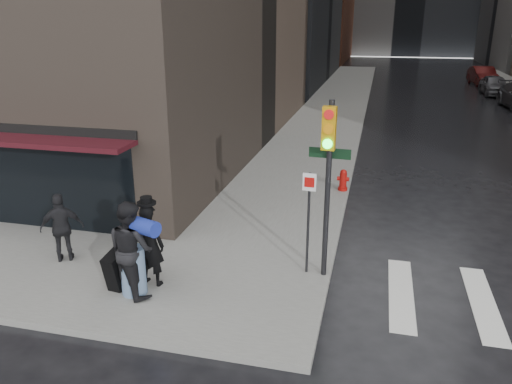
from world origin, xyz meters
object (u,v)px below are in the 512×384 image
man_jeans (131,248)px  parked_car_5 (483,76)px  man_greycoat (62,228)px  fire_hydrant (343,181)px  parked_car_4 (494,85)px  man_overcoat (143,248)px  traffic_light (326,167)px

man_jeans → parked_car_5: (13.06, 39.20, -0.37)m
man_greycoat → fire_hydrant: (5.84, 6.56, -0.50)m
parked_car_4 → parked_car_5: parked_car_5 is taller
man_overcoat → fire_hydrant: bearing=-109.1°
fire_hydrant → parked_car_4: parked_car_4 is taller
man_overcoat → parked_car_5: man_overcoat is taller
fire_hydrant → parked_car_4: 27.04m
man_jeans → parked_car_4: man_jeans is taller
man_greycoat → parked_car_4: 35.35m
parked_car_4 → traffic_light: bearing=-107.0°
man_greycoat → fire_hydrant: bearing=-161.1°
man_overcoat → parked_car_4: man_overcoat is taller
man_overcoat → fire_hydrant: size_ratio=2.81×
parked_car_4 → fire_hydrant: bearing=-110.6°
man_greycoat → parked_car_5: 41.19m
man_jeans → traffic_light: 4.22m
traffic_light → man_jeans: bearing=-152.5°
man_jeans → man_overcoat: bearing=-69.3°
man_greycoat → traffic_light: size_ratio=0.43×
parked_car_4 → parked_car_5: 6.28m
man_greycoat → parked_car_4: (15.07, 31.97, -0.23)m
man_greycoat → man_jeans: bearing=127.4°
fire_hydrant → parked_car_5: (9.45, 31.69, 0.31)m
man_greycoat → man_overcoat: bearing=136.1°
man_jeans → fire_hydrant: (3.61, 7.51, -0.68)m
man_jeans → traffic_light: (3.61, 1.61, 1.46)m
man_overcoat → traffic_light: traffic_light is taller
man_greycoat → fire_hydrant: size_ratio=2.30×
traffic_light → parked_car_5: 38.81m
traffic_light → fire_hydrant: traffic_light is taller
man_overcoat → parked_car_5: size_ratio=0.42×
man_jeans → man_greycoat: man_jeans is taller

